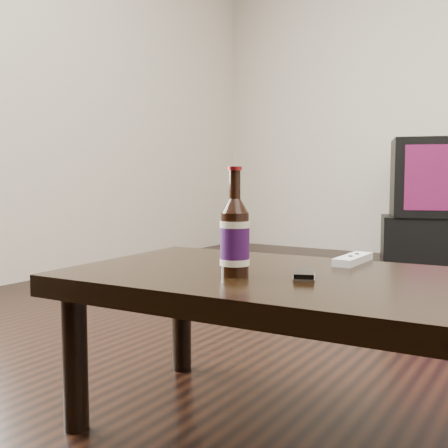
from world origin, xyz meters
The scene contains 7 objects.
floor centered at (0.00, 0.00, -0.01)m, with size 5.00×6.00×0.01m, color black.
tv_stand centered at (-0.44, 2.65, 0.18)m, with size 0.89×0.44×0.36m, color black.
tv centered at (-0.44, 2.64, 0.64)m, with size 0.88×0.70×0.57m.
coffee_table centered at (-0.29, -0.35, 0.34)m, with size 1.09×0.68×0.40m.
beer_bottle centered at (-0.38, -0.43, 0.49)m, with size 0.09×0.09×0.26m.
phone centered at (-0.23, -0.38, 0.40)m, with size 0.08×0.11×0.02m.
remote centered at (-0.21, -0.10, 0.41)m, with size 0.05×0.18×0.02m.
Camera 1 is at (0.26, -1.48, 0.62)m, focal length 42.00 mm.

